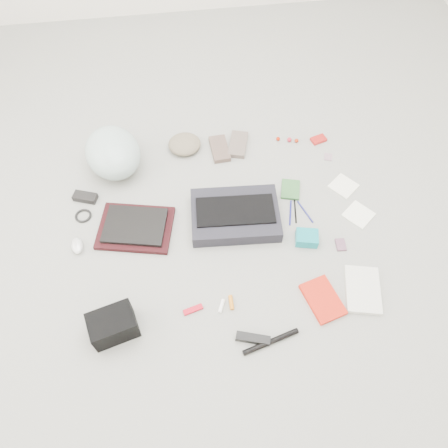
{
  "coord_description": "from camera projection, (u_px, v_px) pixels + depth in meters",
  "views": [
    {
      "loc": [
        -0.17,
        -1.2,
        1.88
      ],
      "look_at": [
        0.0,
        0.0,
        0.05
      ],
      "focal_mm": 35.0,
      "sensor_mm": 36.0,
      "label": 1
    }
  ],
  "objects": [
    {
      "name": "bike_pump",
      "position": [
        271.0,
        342.0,
        1.9
      ],
      "size": [
        0.26,
        0.09,
        0.02
      ],
      "primitive_type": "cylinder",
      "rotation": [
        0.0,
        1.57,
        0.26
      ],
      "color": "black",
      "rests_on": "ground_plane"
    },
    {
      "name": "u_lock",
      "position": [
        253.0,
        339.0,
        1.91
      ],
      "size": [
        0.15,
        0.08,
        0.03
      ],
      "primitive_type": "cube",
      "rotation": [
        0.0,
        0.0,
        -0.31
      ],
      "color": "black",
      "rests_on": "ground_plane"
    },
    {
      "name": "stamp_sheet",
      "position": [
        328.0,
        157.0,
        2.51
      ],
      "size": [
        0.06,
        0.07,
        0.0
      ],
      "primitive_type": "cube",
      "rotation": [
        0.0,
        0.0,
        -0.33
      ],
      "color": "gray",
      "rests_on": "ground_plane"
    },
    {
      "name": "napkin_bottom",
      "position": [
        359.0,
        215.0,
        2.28
      ],
      "size": [
        0.18,
        0.18,
        0.01
      ],
      "primitive_type": "cube",
      "rotation": [
        0.0,
        0.0,
        0.68
      ],
      "color": "white",
      "rests_on": "ground_plane"
    },
    {
      "name": "pen_blue",
      "position": [
        290.0,
        213.0,
        2.29
      ],
      "size": [
        0.05,
        0.15,
        0.01
      ],
      "primitive_type": "cylinder",
      "rotation": [
        1.57,
        0.0,
        -0.26
      ],
      "color": "navy",
      "rests_on": "ground_plane"
    },
    {
      "name": "lollipop_a",
      "position": [
        278.0,
        139.0,
        2.57
      ],
      "size": [
        0.03,
        0.03,
        0.02
      ],
      "primitive_type": "sphere",
      "rotation": [
        0.0,
        0.0,
        -0.17
      ],
      "color": "#B41700",
      "rests_on": "ground_plane"
    },
    {
      "name": "lollipop_b",
      "position": [
        289.0,
        140.0,
        2.57
      ],
      "size": [
        0.03,
        0.03,
        0.03
      ],
      "primitive_type": "sphere",
      "rotation": [
        0.0,
        0.0,
        0.28
      ],
      "color": "#B51F2F",
      "rests_on": "ground_plane"
    },
    {
      "name": "cable_coil",
      "position": [
        83.0,
        216.0,
        2.28
      ],
      "size": [
        0.1,
        0.1,
        0.01
      ],
      "primitive_type": "torus",
      "rotation": [
        0.0,
        0.0,
        -0.18
      ],
      "color": "black",
      "rests_on": "ground_plane"
    },
    {
      "name": "napkin_top",
      "position": [
        344.0,
        186.0,
        2.39
      ],
      "size": [
        0.18,
        0.18,
        0.01
      ],
      "primitive_type": "cube",
      "rotation": [
        0.0,
        0.0,
        0.68
      ],
      "color": "white",
      "rests_on": "ground_plane"
    },
    {
      "name": "pen_black",
      "position": [
        295.0,
        211.0,
        2.29
      ],
      "size": [
        0.03,
        0.14,
        0.01
      ],
      "primitive_type": "cylinder",
      "rotation": [
        1.57,
        0.0,
        -0.17
      ],
      "color": "black",
      "rests_on": "ground_plane"
    },
    {
      "name": "multitool",
      "position": [
        193.0,
        310.0,
        1.99
      ],
      "size": [
        0.09,
        0.05,
        0.01
      ],
      "primitive_type": "cube",
      "rotation": [
        0.0,
        0.0,
        0.25
      ],
      "color": "#B70A1B",
      "rests_on": "ground_plane"
    },
    {
      "name": "messenger_bag",
      "position": [
        235.0,
        215.0,
        2.24
      ],
      "size": [
        0.47,
        0.35,
        0.07
      ],
      "primitive_type": "cube",
      "rotation": [
        0.0,
        0.0,
        -0.07
      ],
      "color": "black",
      "rests_on": "ground_plane"
    },
    {
      "name": "book_white",
      "position": [
        363.0,
        290.0,
        2.04
      ],
      "size": [
        0.21,
        0.27,
        0.02
      ],
      "primitive_type": "cube",
      "rotation": [
        0.0,
        0.0,
        -0.23
      ],
      "color": "silver",
      "rests_on": "ground_plane"
    },
    {
      "name": "bike_helmet",
      "position": [
        113.0,
        153.0,
        2.38
      ],
      "size": [
        0.39,
        0.44,
        0.22
      ],
      "primitive_type": "ellipsoid",
      "rotation": [
        0.0,
        0.0,
        0.3
      ],
      "color": "#B0CCC6",
      "rests_on": "ground_plane"
    },
    {
      "name": "lollipop_c",
      "position": [
        297.0,
        141.0,
        2.56
      ],
      "size": [
        0.02,
        0.02,
        0.02
      ],
      "primitive_type": "sphere",
      "rotation": [
        0.0,
        0.0,
        0.01
      ],
      "color": "#9A2107",
      "rests_on": "ground_plane"
    },
    {
      "name": "mitten_right",
      "position": [
        238.0,
        144.0,
        2.54
      ],
      "size": [
        0.15,
        0.21,
        0.03
      ],
      "primitive_type": "cube",
      "rotation": [
        0.0,
        0.0,
        -0.29
      ],
      "color": "#6C5C53",
      "rests_on": "ground_plane"
    },
    {
      "name": "bag_flap",
      "position": [
        235.0,
        210.0,
        2.21
      ],
      "size": [
        0.41,
        0.21,
        0.01
      ],
      "primitive_type": "cube",
      "rotation": [
        0.0,
        0.0,
        -0.07
      ],
      "color": "black",
      "rests_on": "messenger_bag"
    },
    {
      "name": "toiletry_tube_white",
      "position": [
        222.0,
        306.0,
        2.0
      ],
      "size": [
        0.04,
        0.07,
        0.02
      ],
      "primitive_type": "cylinder",
      "rotation": [
        1.57,
        0.0,
        -0.4
      ],
      "color": "white",
      "rests_on": "ground_plane"
    },
    {
      "name": "power_brick",
      "position": [
        85.0,
        197.0,
        2.33
      ],
      "size": [
        0.14,
        0.09,
        0.03
      ],
      "primitive_type": "cube",
      "rotation": [
        0.0,
        0.0,
        -0.34
      ],
      "color": "black",
      "rests_on": "ground_plane"
    },
    {
      "name": "laptop_sleeve",
      "position": [
        136.0,
        228.0,
        2.23
      ],
      "size": [
        0.42,
        0.35,
        0.03
      ],
      "primitive_type": "cube",
      "rotation": [
        0.0,
        0.0,
        -0.22
      ],
      "color": "black",
      "rests_on": "ground_plane"
    },
    {
      "name": "accordion_wallet",
      "position": [
        307.0,
        238.0,
        2.18
      ],
      "size": [
        0.13,
        0.11,
        0.05
      ],
      "primitive_type": "cube",
      "rotation": [
        0.0,
        0.0,
        -0.22
      ],
      "color": "teal",
      "rests_on": "ground_plane"
    },
    {
      "name": "toiletry_tube_orange",
      "position": [
        231.0,
        302.0,
        2.01
      ],
      "size": [
        0.02,
        0.07,
        0.02
      ],
      "primitive_type": "cylinder",
      "rotation": [
        1.57,
        0.0,
        -0.02
      ],
      "color": "#C97016",
      "rests_on": "ground_plane"
    },
    {
      "name": "mouse",
      "position": [
        77.0,
        246.0,
        2.16
      ],
      "size": [
        0.07,
        0.1,
        0.04
      ],
      "primitive_type": "ellipsoid",
      "rotation": [
        0.0,
        0.0,
        0.16
      ],
      "color": "silver",
      "rests_on": "ground_plane"
    },
    {
      "name": "notepad",
      "position": [
        290.0,
        190.0,
        2.37
      ],
      "size": [
        0.13,
        0.15,
        0.02
      ],
      "primitive_type": "cube",
      "rotation": [
        0.0,
        0.0,
        -0.27
      ],
      "color": "#316230",
      "rests_on": "ground_plane"
    },
    {
      "name": "pen_navy",
      "position": [
        305.0,
        212.0,
        2.29
      ],
      "size": [
        0.06,
        0.15,
        0.01
      ],
      "primitive_type": "cylinder",
      "rotation": [
        1.57,
        0.0,
        0.32
      ],
      "color": "navy",
      "rests_on": "ground_plane"
    },
    {
      "name": "ground_plane",
      "position": [
        224.0,
        229.0,
        2.24
      ],
      "size": [
        4.0,
        4.0,
        0.0
      ],
      "primitive_type": "plane",
      "color": "gray"
    },
    {
      "name": "book_red",
      "position": [
        323.0,
        299.0,
        2.01
      ],
      "size": [
        0.19,
        0.24,
        0.02
      ],
      "primitive_type": "cube",
      "rotation": [
        0.0,
        0.0,
        0.27
      ],
      "color": "red",
      "rests_on": "ground_plane"
    },
    {
      "name": "altoids_tin",
      "position": [
        318.0,
        139.0,
        2.57
      ],
      "size": [
        0.1,
        0.08,
        0.02
      ],
      "primitive_type": "cube",
      "rotation": [
        0.0,
        0.0,
        0.3
      ],
      "color": "#B41D19",
      "rests_on": "ground_plane"
    },
    {
      "name": "mitten_left",
      "position": [
        220.0,
        149.0,
        2.53
      ],
      "size": [
        0.11,
        0.2,
        0.03
      ],
      "primitive_type": "cube",
      "rotation": [
        0.0,
        0.0,
        0.06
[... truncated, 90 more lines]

